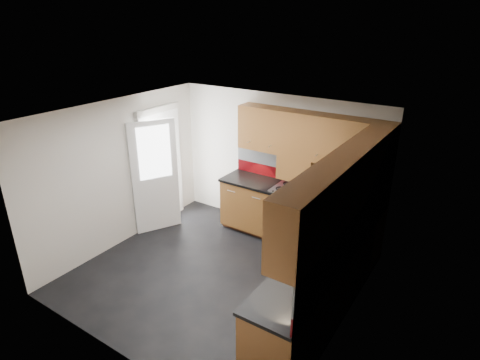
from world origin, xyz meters
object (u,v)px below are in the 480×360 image
Objects in this scene: gas_hob at (292,189)px; toaster at (363,198)px; utensil_pot at (300,183)px; food_processor at (352,220)px.

toaster reaches higher than gas_hob.
gas_hob is 1.31× the size of utensil_pot.
gas_hob is 2.19× the size of food_processor.
utensil_pot is at bearing 144.40° from food_processor.
gas_hob is 0.18m from utensil_pot.
utensil_pot is 1.03m from toaster.
food_processor is (1.22, -0.68, 0.11)m from gas_hob.
toaster is at bearing 1.60° from utensil_pot.
utensil_pot is 1.68× the size of food_processor.
utensil_pot reaches higher than toaster.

